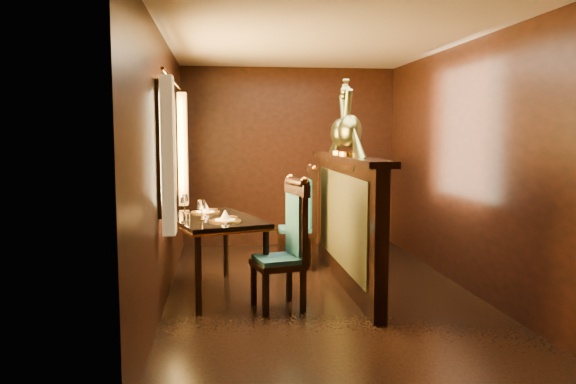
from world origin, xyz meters
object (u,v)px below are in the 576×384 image
at_px(dining_table, 212,224).
at_px(peacock_right, 341,120).
at_px(chair_right, 306,214).
at_px(peacock_left, 350,117).
at_px(chair_left, 289,239).

relative_size(dining_table, peacock_right, 2.00).
relative_size(dining_table, chair_right, 1.20).
bearing_deg(peacock_left, chair_left, -139.47).
xyz_separation_m(chair_left, peacock_left, (0.69, 0.59, 1.12)).
bearing_deg(peacock_left, peacock_right, 90.00).
xyz_separation_m(dining_table, chair_right, (1.08, 0.97, -0.05)).
height_order(chair_right, peacock_right, peacock_right).
bearing_deg(chair_right, peacock_right, -58.83).
bearing_deg(dining_table, peacock_left, -16.30).
bearing_deg(dining_table, chair_right, 23.84).
distance_m(chair_right, peacock_left, 1.48).
bearing_deg(chair_right, dining_table, -137.26).
bearing_deg(dining_table, chair_left, -56.06).
distance_m(chair_left, chair_right, 1.56).
xyz_separation_m(chair_left, chair_right, (0.38, 1.51, 0.01)).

